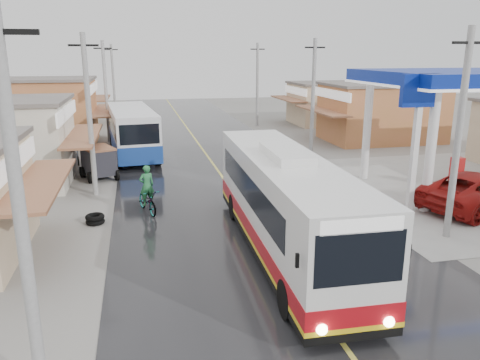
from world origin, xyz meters
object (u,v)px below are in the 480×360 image
at_px(second_bus, 132,131).
at_px(tricycle_far, 65,148).
at_px(coach_bus, 284,204).
at_px(tricycle_near, 98,161).
at_px(tyre_stack, 95,219).
at_px(jeepney, 478,191).
at_px(cyclist, 147,197).

xyz_separation_m(second_bus, tricycle_far, (-4.31, -1.39, -0.73)).
bearing_deg(coach_bus, tricycle_near, 122.13).
xyz_separation_m(second_bus, tyre_stack, (-1.61, -13.55, -1.59)).
bearing_deg(tricycle_far, tyre_stack, -86.13).
relative_size(jeepney, tyre_stack, 7.76).
relative_size(coach_bus, second_bus, 1.20).
bearing_deg(second_bus, jeepney, -49.84).
distance_m(coach_bus, cyclist, 7.31).
bearing_deg(coach_bus, jeepney, 16.37).
distance_m(second_bus, tyre_stack, 13.73).
height_order(coach_bus, second_bus, coach_bus).
height_order(cyclist, tyre_stack, cyclist).
xyz_separation_m(tricycle_far, tyre_stack, (2.70, -12.16, -0.85)).
height_order(cyclist, tricycle_near, cyclist).
relative_size(second_bus, jeepney, 1.64).
xyz_separation_m(tricycle_near, tyre_stack, (0.31, -7.69, -0.86)).
bearing_deg(tyre_stack, coach_bus, -33.09).
bearing_deg(coach_bus, tyre_stack, 148.30).
distance_m(jeepney, tricycle_far, 24.35).
distance_m(coach_bus, tyre_stack, 8.46).
relative_size(cyclist, tricycle_near, 0.86).
bearing_deg(second_bus, tyre_stack, -102.28).
height_order(coach_bus, cyclist, coach_bus).
xyz_separation_m(tricycle_near, tricycle_far, (-2.39, 4.47, -0.00)).
relative_size(jeepney, tricycle_far, 2.57).
bearing_deg(jeepney, tricycle_near, 41.91).
height_order(second_bus, tricycle_far, second_bus).
bearing_deg(tricycle_near, cyclist, -90.81).
bearing_deg(cyclist, tyre_stack, -174.91).
bearing_deg(second_bus, cyclist, -92.61).
relative_size(coach_bus, tricycle_far, 5.07).
bearing_deg(tyre_stack, jeepney, -5.84).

